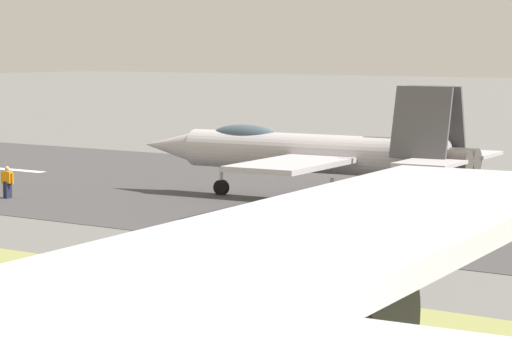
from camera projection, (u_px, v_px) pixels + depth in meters
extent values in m
plane|color=#62625F|center=(363.00, 200.00, 53.72)|extent=(400.00, 400.00, 0.00)
cube|color=#3F3E3F|center=(363.00, 200.00, 53.72)|extent=(240.00, 26.00, 0.02)
cube|color=white|center=(361.00, 200.00, 53.76)|extent=(8.00, 0.70, 0.00)
cylinder|color=#B4AEB4|center=(313.00, 153.00, 52.82)|extent=(13.27, 2.71, 1.82)
cone|color=#B4AEB4|center=(170.00, 146.00, 56.85)|extent=(3.14, 1.75, 1.55)
ellipsoid|color=#3F5160|center=(245.00, 136.00, 54.59)|extent=(3.67, 1.34, 1.10)
cylinder|color=#47423D|center=(445.00, 162.00, 48.99)|extent=(2.27, 1.25, 1.10)
cylinder|color=#47423D|center=(454.00, 160.00, 49.93)|extent=(2.27, 1.25, 1.10)
cube|color=#B4AEB4|center=(291.00, 164.00, 48.86)|extent=(3.82, 6.45, 0.24)
cube|color=#B4AEB4|center=(368.00, 150.00, 55.80)|extent=(3.82, 6.45, 0.24)
cube|color=#B4AEB4|center=(430.00, 163.00, 47.38)|extent=(2.58, 2.96, 0.16)
cube|color=#B4AEB4|center=(468.00, 154.00, 51.51)|extent=(2.58, 2.96, 0.16)
cube|color=#514F53|center=(421.00, 123.00, 49.00)|extent=(2.66, 1.12, 3.14)
cube|color=#514F53|center=(436.00, 120.00, 50.55)|extent=(2.66, 1.12, 3.14)
cylinder|color=silver|center=(221.00, 181.00, 55.51)|extent=(0.18, 0.18, 1.40)
cylinder|color=black|center=(221.00, 187.00, 55.55)|extent=(0.78, 0.35, 0.76)
cylinder|color=silver|center=(332.00, 194.00, 50.72)|extent=(0.18, 0.18, 1.40)
cylinder|color=black|center=(332.00, 201.00, 50.76)|extent=(0.78, 0.35, 0.76)
cylinder|color=silver|center=(362.00, 186.00, 53.48)|extent=(0.18, 0.18, 1.40)
cylinder|color=black|center=(362.00, 193.00, 53.51)|extent=(0.78, 0.35, 0.76)
cube|color=#B7B7C1|center=(93.00, 317.00, 11.33)|extent=(6.39, 27.28, 0.36)
cylinder|color=#2F2F31|center=(292.00, 310.00, 16.09)|extent=(3.34, 2.05, 1.80)
cube|color=#1E2338|center=(8.00, 190.00, 54.30)|extent=(0.24, 0.36, 0.83)
cube|color=orange|center=(7.00, 177.00, 54.24)|extent=(0.49, 0.37, 0.56)
sphere|color=tan|center=(7.00, 168.00, 54.19)|extent=(0.22, 0.22, 0.22)
cylinder|color=orange|center=(2.00, 178.00, 54.35)|extent=(0.10, 0.10, 0.53)
cylinder|color=orange|center=(13.00, 178.00, 54.13)|extent=(0.10, 0.10, 0.53)
cone|color=orange|center=(325.00, 161.00, 69.54)|extent=(0.44, 0.44, 0.55)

